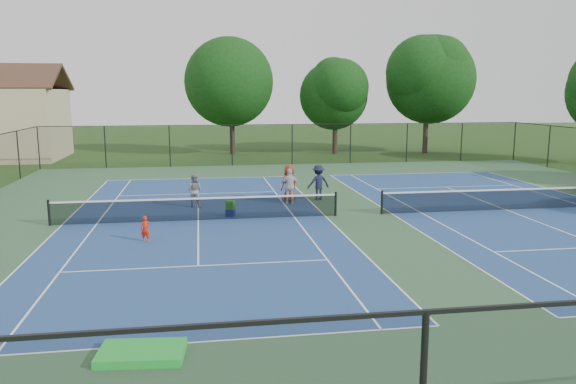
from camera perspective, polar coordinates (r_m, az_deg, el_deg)
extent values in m
plane|color=#234716|center=(24.95, 7.19, -2.34)|extent=(140.00, 140.00, 0.00)
cube|color=#2F5434|center=(24.95, 7.19, -2.33)|extent=(36.00, 36.00, 0.01)
cube|color=navy|center=(23.99, -9.11, -2.86)|extent=(10.97, 23.77, 0.00)
cube|color=white|center=(35.68, -9.11, 1.37)|extent=(10.97, 0.06, 0.00)
cube|color=white|center=(12.68, -9.11, -14.82)|extent=(10.97, 0.06, 0.00)
cube|color=white|center=(24.64, -21.98, -3.13)|extent=(0.06, 23.77, 0.00)
cube|color=white|center=(24.58, 3.79, -2.44)|extent=(0.06, 23.77, 0.00)
cube|color=white|center=(24.37, -18.84, -3.07)|extent=(0.06, 23.77, 0.00)
cube|color=white|center=(24.32, 0.64, -2.55)|extent=(0.06, 23.77, 0.00)
cube|color=white|center=(30.26, -9.11, -0.17)|extent=(8.23, 0.06, 0.00)
cube|color=white|center=(17.81, -9.11, -7.41)|extent=(8.23, 0.06, 0.00)
cube|color=white|center=(23.99, -9.11, -2.85)|extent=(0.06, 12.80, 0.00)
cylinder|color=black|center=(24.65, -23.12, -1.96)|extent=(0.10, 0.10, 1.07)
cylinder|color=black|center=(24.58, 4.87, -1.21)|extent=(0.10, 0.10, 1.07)
cube|color=black|center=(23.89, -9.14, -1.79)|extent=(11.90, 0.01, 0.90)
cube|color=white|center=(23.80, -9.17, -0.66)|extent=(11.90, 0.04, 0.07)
cube|color=navy|center=(27.70, 21.25, -1.69)|extent=(10.97, 23.77, 0.00)
cube|color=white|center=(38.27, 12.35, 1.85)|extent=(10.97, 0.06, 0.00)
cube|color=white|center=(25.41, 10.48, -2.17)|extent=(0.06, 23.77, 0.00)
cube|color=white|center=(25.89, 13.34, -2.05)|extent=(0.06, 23.77, 0.00)
cube|color=white|center=(33.29, 15.75, 0.50)|extent=(8.23, 0.06, 0.00)
cube|color=white|center=(27.70, 21.25, -1.68)|extent=(0.06, 12.80, 0.00)
cylinder|color=black|center=(25.15, 9.52, -1.05)|extent=(0.10, 0.10, 1.07)
cube|color=black|center=(27.62, 21.31, -0.76)|extent=(11.90, 0.01, 0.90)
cube|color=white|center=(27.54, 21.37, 0.23)|extent=(11.90, 0.04, 0.07)
cylinder|color=black|center=(43.04, -24.01, 4.09)|extent=(0.08, 0.08, 3.00)
cylinder|color=black|center=(42.10, -18.07, 4.35)|extent=(0.08, 0.08, 3.00)
cylinder|color=black|center=(41.63, -11.93, 4.57)|extent=(0.08, 0.08, 3.00)
cylinder|color=black|center=(41.64, -5.72, 4.74)|extent=(0.08, 0.08, 3.00)
cylinder|color=black|center=(42.13, 0.43, 4.85)|extent=(0.08, 0.08, 3.00)
cylinder|color=black|center=(43.09, 6.36, 4.90)|extent=(0.08, 0.08, 3.00)
cylinder|color=black|center=(44.49, 11.98, 4.91)|extent=(0.08, 0.08, 3.00)
cylinder|color=black|center=(46.29, 17.21, 4.87)|extent=(0.08, 0.08, 3.00)
cylinder|color=black|center=(48.44, 22.01, 4.80)|extent=(0.08, 0.08, 3.00)
cylinder|color=black|center=(44.65, 24.96, 4.21)|extent=(0.08, 0.08, 3.00)
cylinder|color=black|center=(38.73, -25.70, 3.40)|extent=(0.08, 0.08, 3.00)
cube|color=black|center=(42.13, 0.43, 4.85)|extent=(36.00, 0.01, 3.00)
cube|color=black|center=(42.02, 0.43, 6.89)|extent=(36.00, 0.05, 0.05)
cylinder|color=#2D2116|center=(49.59, -5.69, 6.24)|extent=(0.44, 0.44, 4.14)
sphere|color=black|center=(49.49, -5.77, 11.06)|extent=(7.60, 7.60, 7.60)
sphere|color=black|center=(49.50, -5.79, 11.78)|extent=(6.23, 6.23, 6.23)
sphere|color=black|center=(49.53, -5.80, 12.50)|extent=(4.86, 4.86, 4.86)
cylinder|color=#2D2116|center=(49.96, 4.80, 5.87)|extent=(0.44, 0.44, 3.42)
sphere|color=black|center=(49.83, 4.86, 9.73)|extent=(6.00, 6.00, 6.00)
sphere|color=black|center=(49.83, 4.87, 10.54)|extent=(4.92, 4.92, 4.92)
sphere|color=black|center=(49.84, 4.88, 11.34)|extent=(3.84, 3.84, 3.84)
cylinder|color=#2D2116|center=(51.48, 13.81, 6.24)|extent=(0.44, 0.44, 4.32)
sphere|color=black|center=(51.40, 14.01, 11.04)|extent=(7.80, 7.80, 7.80)
sphere|color=black|center=(51.42, 14.04, 11.72)|extent=(6.40, 6.40, 6.40)
sphere|color=black|center=(51.44, 14.07, 12.40)|extent=(4.99, 4.99, 4.99)
cube|color=#422B1E|center=(52.93, -27.21, 10.32)|extent=(10.80, 4.10, 2.15)
imported|color=red|center=(20.91, -14.28, -3.66)|extent=(0.38, 0.28, 0.95)
imported|color=gray|center=(26.70, -9.50, 0.15)|extent=(0.91, 0.80, 1.59)
imported|color=silver|center=(27.11, 0.20, 0.59)|extent=(1.03, 0.48, 1.72)
imported|color=#171B33|center=(28.19, 3.11, 0.98)|extent=(1.23, 0.83, 1.76)
imported|color=maroon|center=(27.68, 0.13, 0.88)|extent=(1.06, 0.95, 1.82)
cube|color=navy|center=(24.58, -5.88, -2.11)|extent=(0.45, 0.41, 0.33)
cube|color=green|center=(24.50, -5.89, -1.31)|extent=(0.42, 0.39, 0.37)
cube|color=green|center=(12.24, -14.64, -15.54)|extent=(1.81, 1.22, 0.18)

